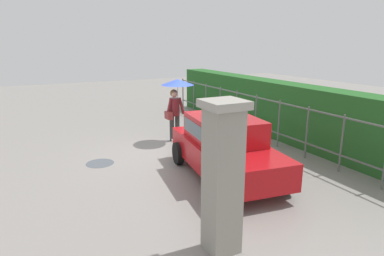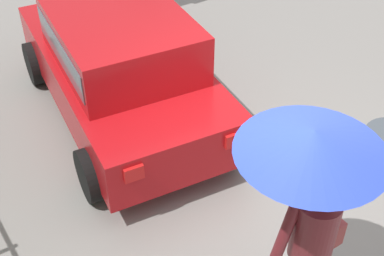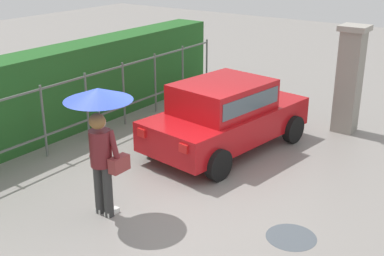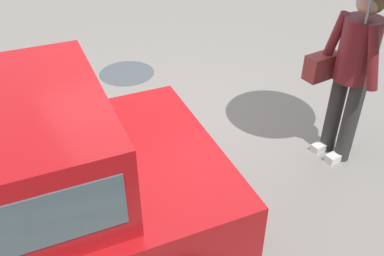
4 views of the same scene
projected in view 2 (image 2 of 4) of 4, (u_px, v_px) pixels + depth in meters
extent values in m
plane|color=gray|center=(261.00, 199.00, 5.70)|extent=(40.00, 40.00, 0.00)
cube|color=#B71116|center=(121.00, 76.00, 6.54)|extent=(3.89, 2.12, 0.60)
cube|color=#B71116|center=(121.00, 39.00, 6.06)|extent=(2.08, 1.68, 0.60)
cube|color=#4C5B66|center=(121.00, 37.00, 6.05)|extent=(1.93, 1.68, 0.33)
cylinder|color=black|center=(34.00, 63.00, 7.30)|extent=(0.62, 0.26, 0.60)
cylinder|color=black|center=(145.00, 37.00, 7.88)|extent=(0.62, 0.26, 0.60)
cylinder|color=black|center=(90.00, 175.00, 5.56)|extent=(0.62, 0.26, 0.60)
cylinder|color=black|center=(227.00, 131.00, 6.14)|extent=(0.62, 0.26, 0.60)
cube|color=red|center=(134.00, 173.00, 4.97)|extent=(0.09, 0.21, 0.16)
cube|color=red|center=(234.00, 140.00, 5.35)|extent=(0.09, 0.21, 0.16)
cylinder|color=maroon|center=(314.00, 229.00, 3.90)|extent=(0.34, 0.34, 0.58)
sphere|color=#DBAD89|center=(323.00, 188.00, 3.63)|extent=(0.22, 0.22, 0.22)
sphere|color=olive|center=(327.00, 189.00, 3.60)|extent=(0.25, 0.25, 0.25)
cylinder|color=maroon|center=(285.00, 232.00, 3.84)|extent=(0.09, 0.23, 0.56)
cylinder|color=maroon|center=(328.00, 207.00, 4.03)|extent=(0.09, 0.23, 0.56)
cylinder|color=#B2B2B7|center=(303.00, 193.00, 3.71)|extent=(0.02, 0.02, 0.77)
cone|color=blue|center=(313.00, 141.00, 3.41)|extent=(1.06, 1.06, 0.19)
cube|color=maroon|center=(323.00, 224.00, 4.24)|extent=(0.34, 0.16, 0.24)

